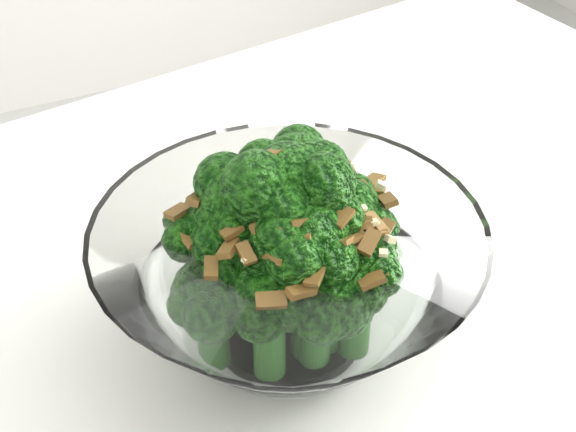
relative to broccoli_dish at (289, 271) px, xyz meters
name	(u,v)px	position (x,y,z in m)	size (l,w,h in m)	color
broccoli_dish	(289,271)	(0.00, 0.00, 0.00)	(0.24, 0.24, 0.15)	white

